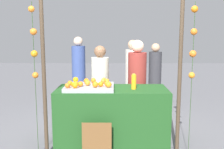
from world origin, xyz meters
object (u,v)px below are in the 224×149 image
at_px(orange_0, 101,84).
at_px(chalkboard_sign, 97,141).
at_px(juice_bottle, 134,82).
at_px(vendor_left, 100,91).
at_px(vendor_right, 137,89).
at_px(orange_1, 103,81).
at_px(stall_counter, 112,116).

bearing_deg(orange_0, chalkboard_sign, -96.52).
height_order(orange_0, chalkboard_sign, orange_0).
distance_m(juice_bottle, vendor_left, 0.91).
bearing_deg(chalkboard_sign, juice_bottle, 40.64).
bearing_deg(chalkboard_sign, vendor_right, 59.99).
bearing_deg(orange_1, juice_bottle, -16.80).
height_order(orange_0, vendor_left, vendor_left).
xyz_separation_m(juice_bottle, vendor_right, (0.11, 0.67, -0.25)).
relative_size(orange_1, vendor_right, 0.05).
xyz_separation_m(vendor_left, vendor_right, (0.67, 0.02, 0.05)).
bearing_deg(orange_1, stall_counter, -34.23).
bearing_deg(stall_counter, juice_bottle, -8.22).
height_order(chalkboard_sign, vendor_left, vendor_left).
xyz_separation_m(stall_counter, vendor_right, (0.45, 0.62, 0.32)).
relative_size(orange_1, juice_bottle, 0.33).
bearing_deg(stall_counter, vendor_left, 110.01).
relative_size(stall_counter, vendor_right, 1.06).
xyz_separation_m(orange_1, vendor_right, (0.59, 0.53, -0.24)).
relative_size(orange_0, chalkboard_sign, 0.15).
height_order(vendor_left, vendor_right, vendor_right).
bearing_deg(stall_counter, chalkboard_sign, -111.90).
distance_m(orange_0, orange_1, 0.26).
bearing_deg(vendor_left, chalkboard_sign, -89.53).
relative_size(juice_bottle, chalkboard_sign, 0.45).
relative_size(stall_counter, juice_bottle, 7.21).
relative_size(chalkboard_sign, vendor_left, 0.35).
bearing_deg(vendor_right, chalkboard_sign, -120.01).
xyz_separation_m(orange_0, juice_bottle, (0.51, 0.11, 0.02)).
xyz_separation_m(orange_0, vendor_right, (0.62, 0.78, -0.24)).
distance_m(orange_0, vendor_left, 0.82).
distance_m(vendor_left, vendor_right, 0.67).
distance_m(orange_0, chalkboard_sign, 0.84).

